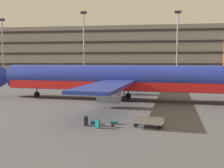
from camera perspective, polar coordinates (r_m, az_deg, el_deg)
ground_plane at (r=38.97m, az=1.10°, el=-3.65°), size 600.00×600.00×0.00m
terminal_structure at (r=89.32m, az=4.86°, el=6.67°), size 149.10×20.78×17.09m
airliner at (r=38.83m, az=1.73°, el=1.05°), size 42.54×34.46×11.27m
light_mast_far_left at (r=85.59m, az=-23.24°, el=8.09°), size 1.80×0.50×18.93m
light_mast_left at (r=75.91m, az=-6.29°, el=9.49°), size 1.80×0.50×20.41m
light_mast_center_left at (r=74.18m, az=14.39°, el=9.27°), size 1.80×0.50×19.90m
suitcase_upright at (r=24.34m, az=-3.85°, el=-8.61°), size 0.82×0.53×0.25m
suitcase_orange at (r=24.25m, az=0.45°, el=-8.64°), size 0.82×0.47×0.27m
suitcase_laid_flat at (r=23.71m, az=-5.84°, el=-8.21°), size 0.27×0.43×0.93m
suitcase_red at (r=22.76m, az=-3.27°, el=-8.86°), size 0.45×0.36×0.91m
backpack_navy at (r=23.19m, az=0.03°, el=-9.10°), size 0.42×0.40×0.47m
baggage_cart at (r=23.40m, az=8.17°, el=-8.45°), size 3.37×1.82×0.82m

